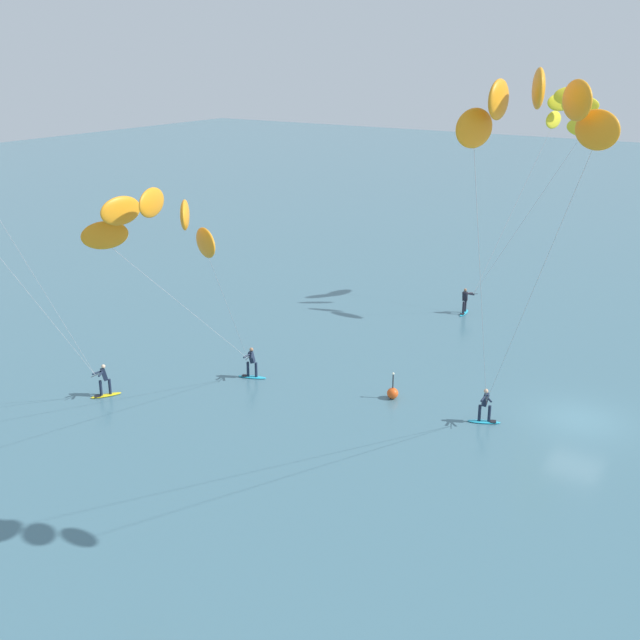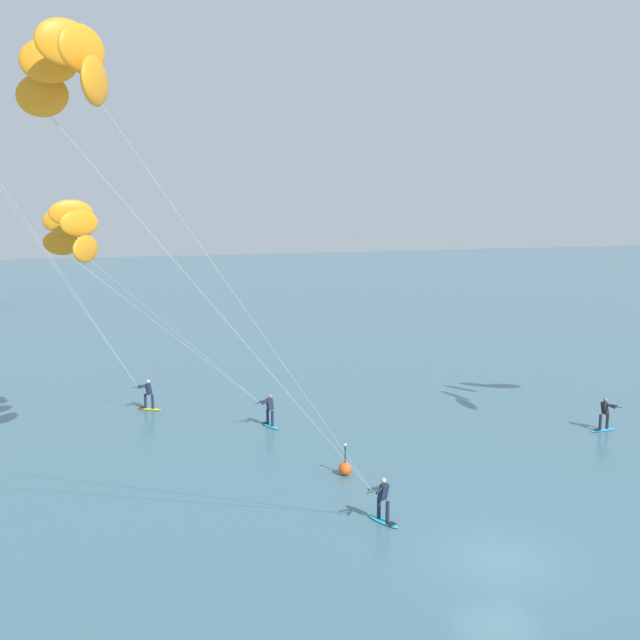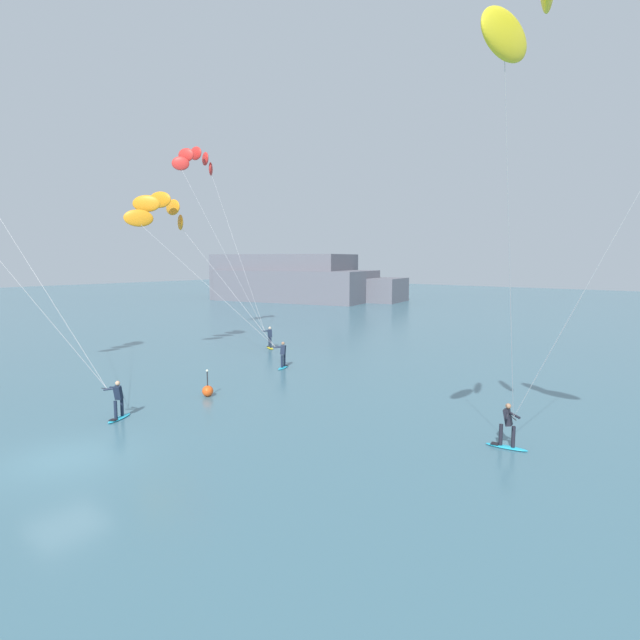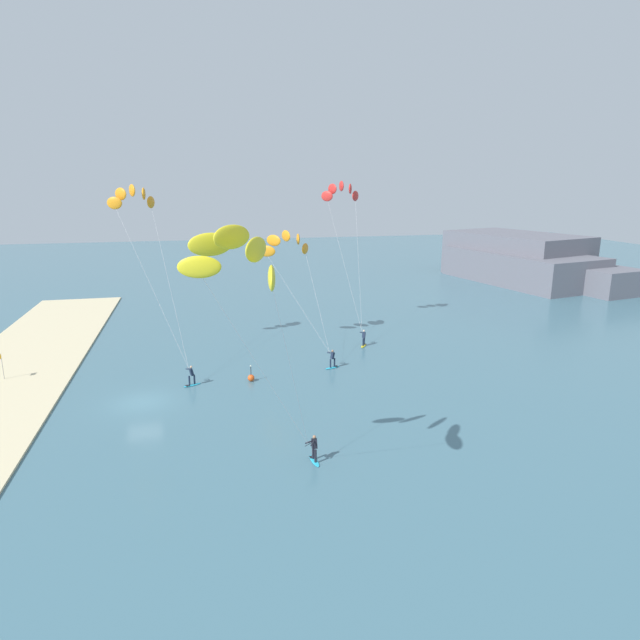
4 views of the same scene
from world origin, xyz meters
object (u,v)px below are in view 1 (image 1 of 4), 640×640
object	(u,v)px
kitesurfer_mid_water	(158,229)
kitesurfer_far_out	(566,117)
kitesurfer_nearshore	(532,134)
marker_buoy	(393,393)

from	to	relation	value
kitesurfer_mid_water	kitesurfer_far_out	distance (m)	28.77
kitesurfer_nearshore	marker_buoy	world-z (taller)	kitesurfer_nearshore
kitesurfer_nearshore	kitesurfer_mid_water	xyz separation A→B (m)	(-0.80, 13.88, -4.22)
kitesurfer_nearshore	marker_buoy	distance (m)	18.89
kitesurfer_far_out	marker_buoy	xyz separation A→B (m)	(-17.52, 2.11, -12.04)
kitesurfer_far_out	marker_buoy	distance (m)	21.36
kitesurfer_nearshore	kitesurfer_far_out	distance (m)	27.87
kitesurfer_far_out	marker_buoy	bearing A→B (deg)	173.12
kitesurfer_nearshore	kitesurfer_mid_water	distance (m)	14.53
kitesurfer_far_out	kitesurfer_mid_water	bearing A→B (deg)	165.74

